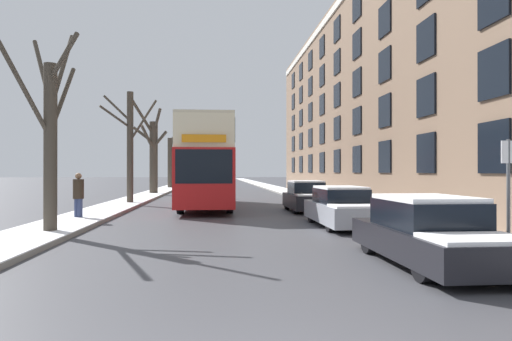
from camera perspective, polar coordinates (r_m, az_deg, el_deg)
The scene contains 13 objects.
sidewalk_left at distance 56.71m, azimuth -10.35°, elevation -2.00°, with size 2.18×130.00×0.16m.
sidewalk_right at distance 56.85m, azimuth 1.43°, elevation -1.99°, with size 2.18×130.00×0.16m.
terrace_facade_right at distance 30.56m, azimuth 18.40°, elevation 8.32°, with size 9.10×40.82×12.78m.
bare_tree_left_0 at distance 14.86m, azimuth -24.32°, elevation 4.40°, with size 2.30×2.95×6.39m.
bare_tree_left_1 at distance 26.92m, azimuth -15.51°, elevation 3.14°, with size 3.09×1.41×6.45m.
bare_tree_left_2 at distance 38.41m, azimuth -12.78°, elevation 2.21°, with size 2.90×2.24×7.63m.
bare_tree_left_3 at distance 51.65m, azimuth -10.55°, elevation 1.23°, with size 2.94×1.64×6.10m.
double_decker_bus at distance 24.15m, azimuth -6.20°, elevation 1.29°, with size 2.59×11.24×4.42m.
parked_car_0 at distance 9.95m, azimuth 20.91°, elevation -7.34°, with size 1.83×4.59×1.39m.
parked_car_1 at distance 16.00m, azimuth 10.63°, elevation -4.62°, with size 1.71×4.57×1.38m.
parked_car_2 at distance 21.88m, azimuth 6.31°, elevation -3.34°, with size 1.71×4.04×1.47m.
pedestrian_left_sidewalk at distance 18.68m, azimuth -21.32°, elevation -2.84°, with size 0.40×0.40×1.84m.
street_sign_post at distance 10.16m, azimuth 29.03°, elevation -2.61°, with size 0.32×0.07×2.52m.
Camera 1 is at (-0.66, -3.45, 1.88)m, focal length 32.00 mm.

